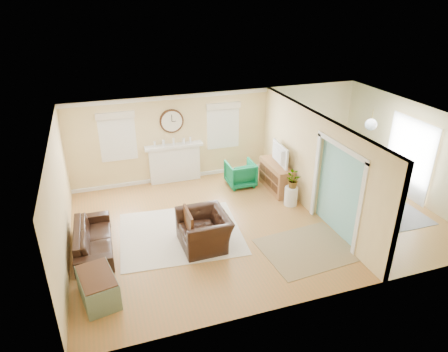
% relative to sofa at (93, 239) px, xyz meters
% --- Properties ---
extents(floor, '(9.00, 9.00, 0.00)m').
position_rel_sofa_xyz_m(floor, '(3.97, 0.05, -0.29)').
color(floor, olive).
rests_on(floor, ground).
extents(wall_back, '(9.00, 0.02, 2.60)m').
position_rel_sofa_xyz_m(wall_back, '(3.97, 3.05, 1.01)').
color(wall_back, '#D5B57B').
rests_on(wall_back, ground).
extents(wall_front, '(9.00, 0.02, 2.60)m').
position_rel_sofa_xyz_m(wall_front, '(3.97, -2.95, 1.01)').
color(wall_front, '#D5B57B').
rests_on(wall_front, ground).
extents(wall_left, '(0.02, 6.00, 2.60)m').
position_rel_sofa_xyz_m(wall_left, '(-0.53, 0.05, 1.01)').
color(wall_left, '#D5B57B').
rests_on(wall_left, ground).
extents(wall_right, '(0.02, 6.00, 2.60)m').
position_rel_sofa_xyz_m(wall_right, '(8.47, 0.05, 1.01)').
color(wall_right, '#D5B57B').
rests_on(wall_right, ground).
extents(ceiling, '(9.00, 6.00, 0.02)m').
position_rel_sofa_xyz_m(ceiling, '(3.97, 0.05, 2.31)').
color(ceiling, white).
rests_on(ceiling, wall_back).
extents(partition, '(0.17, 6.00, 2.60)m').
position_rel_sofa_xyz_m(partition, '(5.48, 0.33, 1.07)').
color(partition, '#D5B57B').
rests_on(partition, ground).
extents(fireplace, '(1.70, 0.30, 1.17)m').
position_rel_sofa_xyz_m(fireplace, '(2.47, 2.93, 0.31)').
color(fireplace, white).
rests_on(fireplace, ground).
extents(wall_clock, '(0.70, 0.07, 0.70)m').
position_rel_sofa_xyz_m(wall_clock, '(2.47, 3.01, 1.56)').
color(wall_clock, '#4D2A14').
rests_on(wall_clock, wall_back).
extents(window_left, '(1.05, 0.13, 1.42)m').
position_rel_sofa_xyz_m(window_left, '(0.92, 3.00, 1.37)').
color(window_left, white).
rests_on(window_left, wall_back).
extents(window_right, '(1.05, 0.13, 1.42)m').
position_rel_sofa_xyz_m(window_right, '(4.02, 3.00, 1.37)').
color(window_right, white).
rests_on(window_right, wall_back).
extents(french_doors, '(0.06, 1.70, 2.20)m').
position_rel_sofa_xyz_m(french_doors, '(8.42, 0.05, 0.81)').
color(french_doors, white).
rests_on(french_doors, ground).
extents(pendant, '(0.30, 0.30, 0.55)m').
position_rel_sofa_xyz_m(pendant, '(6.97, 0.05, 1.91)').
color(pendant, gold).
rests_on(pendant, ceiling).
extents(rug_cream, '(3.01, 2.67, 0.02)m').
position_rel_sofa_xyz_m(rug_cream, '(1.97, 0.03, -0.28)').
color(rug_cream, '#EFE0CB').
rests_on(rug_cream, floor).
extents(rug_jute, '(2.11, 1.78, 0.01)m').
position_rel_sofa_xyz_m(rug_jute, '(4.53, -1.49, -0.29)').
color(rug_jute, '#937855').
rests_on(rug_jute, floor).
extents(rug_grey, '(2.44, 3.05, 0.01)m').
position_rel_sofa_xyz_m(rug_grey, '(6.92, -0.08, -0.28)').
color(rug_grey, gray).
rests_on(rug_grey, floor).
extents(sofa, '(0.82, 2.01, 0.58)m').
position_rel_sofa_xyz_m(sofa, '(0.00, 0.00, 0.00)').
color(sofa, black).
rests_on(sofa, floor).
extents(eames_chair, '(1.08, 1.22, 0.78)m').
position_rel_sofa_xyz_m(eames_chair, '(2.39, -0.58, 0.10)').
color(eames_chair, black).
rests_on(eames_chair, floor).
extents(green_chair, '(0.79, 0.81, 0.73)m').
position_rel_sofa_xyz_m(green_chair, '(4.23, 2.01, 0.08)').
color(green_chair, '#0F673C').
rests_on(green_chair, floor).
extents(trunk, '(0.78, 1.08, 0.57)m').
position_rel_sofa_xyz_m(trunk, '(0.03, -1.67, -0.01)').
color(trunk, slate).
rests_on(trunk, floor).
extents(credenza, '(0.47, 1.39, 0.80)m').
position_rel_sofa_xyz_m(credenza, '(5.10, 1.44, 0.11)').
color(credenza, olive).
rests_on(credenza, floor).
extents(tv, '(0.20, 1.03, 0.59)m').
position_rel_sofa_xyz_m(tv, '(5.09, 1.44, 0.80)').
color(tv, black).
rests_on(tv, credenza).
extents(garden_stool, '(0.35, 0.35, 0.52)m').
position_rel_sofa_xyz_m(garden_stool, '(5.10, 0.47, -0.03)').
color(garden_stool, white).
rests_on(garden_stool, floor).
extents(potted_plant, '(0.47, 0.50, 0.44)m').
position_rel_sofa_xyz_m(potted_plant, '(5.10, 0.47, 0.45)').
color(potted_plant, '#337F33').
rests_on(potted_plant, garden_stool).
extents(dining_table, '(1.49, 2.18, 0.70)m').
position_rel_sofa_xyz_m(dining_table, '(6.92, -0.08, 0.06)').
color(dining_table, '#4D2A14').
rests_on(dining_table, floor).
extents(dining_chair_n, '(0.46, 0.46, 1.00)m').
position_rel_sofa_xyz_m(dining_chair_n, '(7.02, 1.05, 0.30)').
color(dining_chair_n, gray).
rests_on(dining_chair_n, floor).
extents(dining_chair_s, '(0.44, 0.44, 0.91)m').
position_rel_sofa_xyz_m(dining_chair_s, '(6.99, -1.09, 0.24)').
color(dining_chair_s, gray).
rests_on(dining_chair_s, floor).
extents(dining_chair_w, '(0.52, 0.52, 1.04)m').
position_rel_sofa_xyz_m(dining_chair_w, '(6.32, -0.12, 0.32)').
color(dining_chair_w, white).
rests_on(dining_chair_w, floor).
extents(dining_chair_e, '(0.55, 0.55, 1.00)m').
position_rel_sofa_xyz_m(dining_chair_e, '(7.52, -0.11, 0.30)').
color(dining_chair_e, gray).
rests_on(dining_chair_e, floor).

